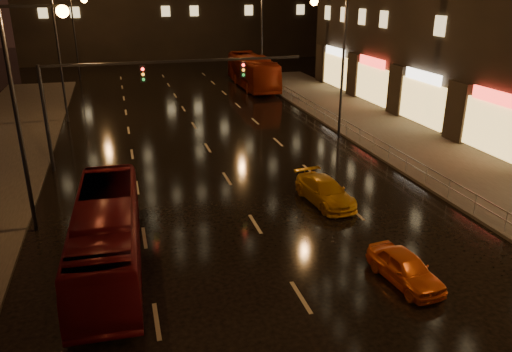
% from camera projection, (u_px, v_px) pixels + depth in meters
% --- Properties ---
extents(ground, '(140.00, 140.00, 0.00)m').
position_uv_depth(ground, '(213.00, 157.00, 31.90)').
color(ground, black).
rests_on(ground, ground).
extents(sidewalk_right, '(7.00, 70.00, 0.15)m').
position_uv_depth(sidewalk_right, '(444.00, 162.00, 30.77)').
color(sidewalk_right, '#38332D').
rests_on(sidewalk_right, ground).
extents(traffic_signal, '(15.31, 0.32, 6.20)m').
position_uv_depth(traffic_signal, '(125.00, 87.00, 28.95)').
color(traffic_signal, black).
rests_on(traffic_signal, ground).
extents(railing_right, '(0.05, 56.00, 1.00)m').
position_uv_depth(railing_right, '(374.00, 140.00, 32.35)').
color(railing_right, '#99999E').
rests_on(railing_right, sidewalk_right).
extents(bus_red, '(2.70, 10.00, 2.76)m').
position_uv_depth(bus_red, '(107.00, 235.00, 18.95)').
color(bus_red, '#580C12').
rests_on(bus_red, ground).
extents(bus_curb, '(3.04, 12.27, 3.41)m').
position_uv_depth(bus_curb, '(252.00, 71.00, 53.40)').
color(bus_curb, maroon).
rests_on(bus_curb, ground).
extents(taxi_near, '(1.75, 3.56, 1.17)m').
position_uv_depth(taxi_near, '(405.00, 268.00, 18.21)').
color(taxi_near, '#DE5D14').
rests_on(taxi_near, ground).
extents(taxi_far, '(2.16, 4.38, 1.23)m').
position_uv_depth(taxi_far, '(325.00, 191.00, 24.97)').
color(taxi_far, '#C98A12').
rests_on(taxi_far, ground).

